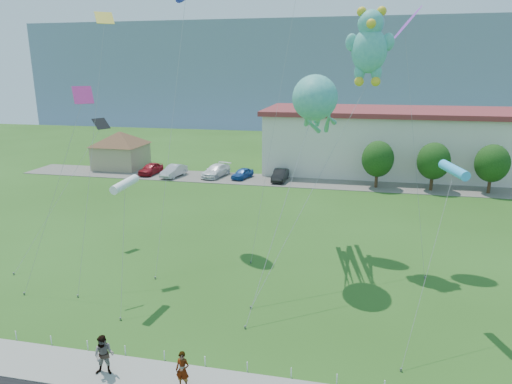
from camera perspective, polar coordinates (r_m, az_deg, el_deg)
ground at (r=23.95m, az=-7.75°, el=-18.64°), size 160.00×160.00×0.00m
sidewalk at (r=21.85m, az=-10.36°, el=-22.35°), size 80.00×2.50×0.10m
parking_strip at (r=55.70m, az=4.38°, el=1.35°), size 70.00×6.00×0.06m
hill_ridge at (r=138.82m, az=9.44°, el=14.63°), size 160.00×50.00×25.00m
pavilion at (r=65.43m, az=-16.58°, el=5.51°), size 9.20×9.20×5.00m
warehouse at (r=66.06m, az=28.68°, el=5.34°), size 61.00×15.00×8.20m
rope_fence at (r=22.81m, az=-8.93°, el=-19.85°), size 26.05×0.05×0.50m
tree_near at (r=53.63m, az=14.98°, el=4.01°), size 3.60×3.60×5.47m
tree_mid at (r=54.29m, az=21.32°, el=3.62°), size 3.60×3.60×5.47m
tree_far at (r=55.59m, az=27.42°, el=3.19°), size 3.60×3.60×5.47m
pedestrian_left at (r=20.96m, az=-9.17°, el=-21.10°), size 0.63×0.43×1.67m
pedestrian_right at (r=22.42m, az=-18.47°, el=-18.78°), size 1.03×0.87×1.88m
parked_car_red at (r=60.61m, az=-13.01°, el=2.86°), size 2.15×4.40×1.44m
parked_car_silver at (r=58.66m, az=-10.24°, el=2.62°), size 2.24×4.63×1.46m
parked_car_white at (r=57.99m, az=-5.03°, el=2.67°), size 3.15×5.45×1.49m
parked_car_blue at (r=56.80m, az=-1.72°, el=2.34°), size 2.51×3.96×1.26m
parked_car_black at (r=55.55m, az=3.03°, el=2.12°), size 1.61×4.36×1.43m
octopus_kite at (r=29.86m, az=7.51°, el=10.46°), size 4.06×14.11×12.95m
teddy_bear_kite at (r=32.22m, az=14.01°, el=17.43°), size 7.54×10.38×17.15m
small_kite_cyan at (r=24.96m, az=23.46°, el=2.37°), size 2.65×6.35×8.79m
small_kite_black at (r=36.52m, az=-19.78°, el=6.27°), size 3.52×8.38×9.67m
small_kite_white at (r=26.70m, az=-16.09°, el=0.84°), size 0.86×3.82×7.42m
small_kite_pink at (r=29.07m, az=-21.58°, el=8.53°), size 4.14×3.57×12.22m
small_kite_purple at (r=33.48m, az=18.16°, el=18.62°), size 3.09×5.07×16.75m
small_kite_yellow at (r=31.65m, az=-18.82°, el=15.98°), size 1.29×6.92×16.84m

